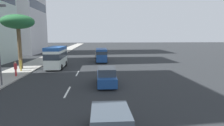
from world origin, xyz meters
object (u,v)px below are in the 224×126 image
(car_third, at_px, (100,54))
(minibus_fifth, at_px, (56,56))
(pedestrian_by_tree, at_px, (16,68))
(car_second, at_px, (106,77))
(car_lead, at_px, (110,126))
(pedestrian_mid_block, at_px, (21,64))
(palm_tree, at_px, (18,23))
(van_fourth, at_px, (101,54))

(car_third, height_order, minibus_fifth, minibus_fifth)
(pedestrian_by_tree, bearing_deg, car_second, -51.16)
(car_lead, distance_m, car_second, 10.08)
(car_lead, relative_size, pedestrian_mid_block, 2.62)
(pedestrian_mid_block, distance_m, palm_tree, 5.87)
(car_lead, height_order, pedestrian_mid_block, pedestrian_mid_block)
(van_fourth, height_order, pedestrian_mid_block, van_fourth)
(car_third, xyz_separation_m, palm_tree, (-13.62, 11.39, 5.80))
(car_third, distance_m, pedestrian_by_tree, 21.28)
(van_fourth, bearing_deg, car_lead, 179.83)
(minibus_fifth, bearing_deg, car_second, 34.50)
(van_fourth, relative_size, pedestrian_by_tree, 3.09)
(minibus_fifth, xyz_separation_m, palm_tree, (-0.94, 4.81, 4.83))
(car_lead, bearing_deg, pedestrian_by_tree, 35.49)
(pedestrian_by_tree, bearing_deg, minibus_fifth, 31.75)
(car_lead, bearing_deg, van_fourth, -0.17)
(car_third, height_order, van_fourth, van_fourth)
(car_third, relative_size, pedestrian_by_tree, 2.59)
(pedestrian_by_tree, bearing_deg, palm_tree, 76.01)
(pedestrian_mid_block, height_order, pedestrian_by_tree, pedestrian_by_tree)
(car_third, height_order, pedestrian_mid_block, pedestrian_mid_block)
(van_fourth, xyz_separation_m, pedestrian_by_tree, (-12.45, 10.13, -0.30))
(car_lead, distance_m, palm_tree, 23.24)
(pedestrian_mid_block, bearing_deg, car_third, -37.85)
(van_fourth, xyz_separation_m, palm_tree, (-7.24, 11.62, 5.18))
(car_lead, relative_size, car_third, 0.96)
(palm_tree, bearing_deg, car_second, -128.04)
(car_lead, bearing_deg, palm_tree, 30.85)
(car_lead, relative_size, minibus_fifth, 0.67)
(minibus_fifth, relative_size, palm_tree, 0.84)
(car_third, xyz_separation_m, van_fourth, (-6.38, -0.23, 0.62))
(car_lead, distance_m, car_third, 32.94)
(car_second, relative_size, pedestrian_mid_block, 2.94)
(car_second, relative_size, car_third, 1.08)
(minibus_fifth, bearing_deg, pedestrian_by_tree, -28.39)
(van_fourth, xyz_separation_m, pedestrian_mid_block, (-9.07, 10.90, -0.35))
(car_third, relative_size, palm_tree, 0.58)
(palm_tree, bearing_deg, pedestrian_by_tree, -164.13)
(car_second, xyz_separation_m, car_third, (22.86, 0.42, -0.04))
(car_second, bearing_deg, palm_tree, 51.96)
(car_lead, height_order, van_fourth, van_fourth)
(car_third, bearing_deg, van_fourth, -177.93)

